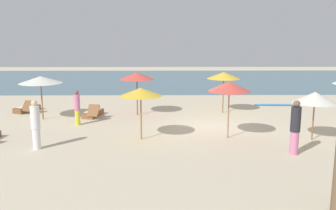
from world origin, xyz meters
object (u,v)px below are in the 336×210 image
(umbrella_4, at_px, (229,87))
(umbrella_7, at_px, (141,92))
(umbrella_6, at_px, (224,75))
(umbrella_2, at_px, (315,98))
(umbrella_1, at_px, (137,76))
(lounger_3, at_px, (27,109))
(lounger_5, at_px, (93,113))
(person_2, at_px, (295,127))
(person_0, at_px, (36,124))
(person_1, at_px, (77,107))
(surfboard, at_px, (274,105))
(umbrella_3, at_px, (41,80))

(umbrella_4, distance_m, umbrella_7, 3.58)
(umbrella_4, xyz_separation_m, umbrella_6, (0.54, 4.88, -0.12))
(umbrella_2, bearing_deg, umbrella_1, 147.99)
(umbrella_6, relative_size, umbrella_7, 1.04)
(umbrella_6, xyz_separation_m, lounger_3, (-10.70, 0.35, -1.85))
(lounger_5, bearing_deg, person_2, -36.48)
(lounger_5, height_order, person_2, person_2)
(umbrella_6, bearing_deg, umbrella_7, -129.02)
(umbrella_2, xyz_separation_m, person_0, (-10.77, -1.15, -0.79))
(umbrella_1, bearing_deg, umbrella_7, -84.00)
(person_1, distance_m, surfboard, 11.61)
(person_1, bearing_deg, umbrella_4, -18.33)
(umbrella_6, height_order, surfboard, umbrella_6)
(umbrella_3, bearing_deg, lounger_5, 14.07)
(umbrella_7, bearing_deg, person_0, -161.96)
(umbrella_2, relative_size, lounger_5, 1.13)
(lounger_5, xyz_separation_m, person_2, (8.32, -6.15, 0.82))
(umbrella_1, bearing_deg, lounger_5, -171.32)
(umbrella_2, height_order, umbrella_6, umbrella_6)
(umbrella_1, xyz_separation_m, umbrella_2, (7.42, -4.64, -0.33))
(umbrella_1, xyz_separation_m, lounger_5, (-2.27, -0.35, -1.89))
(lounger_5, relative_size, surfboard, 0.73)
(umbrella_2, distance_m, surfboard, 7.39)
(umbrella_1, xyz_separation_m, person_0, (-3.35, -5.79, -1.12))
(surfboard, bearing_deg, umbrella_2, -94.15)
(umbrella_1, relative_size, umbrella_6, 1.02)
(person_1, bearing_deg, lounger_3, 138.99)
(person_1, bearing_deg, lounger_5, 77.89)
(umbrella_1, height_order, lounger_5, umbrella_1)
(person_0, bearing_deg, lounger_3, 112.56)
(umbrella_4, relative_size, umbrella_6, 1.06)
(lounger_3, xyz_separation_m, lounger_5, (3.84, -1.22, 0.00))
(umbrella_1, height_order, lounger_3, umbrella_1)
(surfboard, bearing_deg, umbrella_1, -162.33)
(person_0, height_order, person_2, person_2)
(umbrella_4, bearing_deg, umbrella_2, -4.89)
(person_2, bearing_deg, person_0, 175.69)
(umbrella_1, relative_size, umbrella_2, 1.15)
(umbrella_1, height_order, person_1, umbrella_1)
(umbrella_1, height_order, umbrella_2, umbrella_1)
(umbrella_3, height_order, umbrella_4, umbrella_4)
(umbrella_4, relative_size, lounger_3, 1.32)
(umbrella_1, xyz_separation_m, umbrella_4, (4.04, -4.35, 0.08))
(umbrella_1, xyz_separation_m, umbrella_7, (0.48, -4.54, -0.11))
(lounger_5, distance_m, person_0, 5.60)
(umbrella_1, bearing_deg, umbrella_2, -32.01)
(umbrella_2, xyz_separation_m, lounger_3, (-13.54, 5.52, -1.56))
(lounger_3, distance_m, surfboard, 14.16)
(surfboard, bearing_deg, lounger_5, -164.27)
(lounger_5, distance_m, person_1, 1.95)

